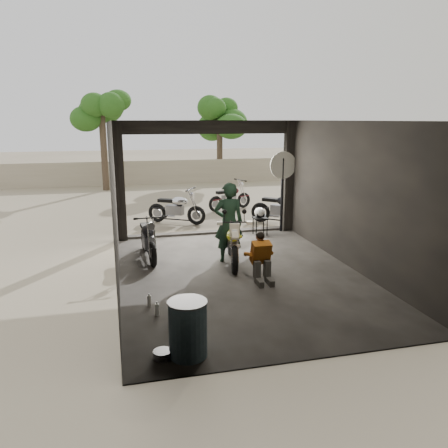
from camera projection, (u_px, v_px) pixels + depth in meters
name	position (u px, v px, depth m)	size (l,w,h in m)	color
ground	(240.00, 275.00, 9.29)	(80.00, 80.00, 0.00)	#7A6D56
garage	(234.00, 211.00, 9.51)	(7.00, 7.13, 3.20)	#2D2B28
boundary_wall	(167.00, 172.00, 22.38)	(18.00, 0.30, 1.20)	gray
tree_left	(101.00, 102.00, 19.49)	(2.20, 2.20, 5.60)	#382B1E
tree_right	(220.00, 113.00, 22.33)	(2.20, 2.20, 5.00)	#382B1E
main_bike	(233.00, 240.00, 9.83)	(0.70, 1.71, 1.14)	white
left_bike	(148.00, 236.00, 10.27)	(0.68, 1.65, 1.12)	black
outside_bike_a	(176.00, 206.00, 13.75)	(0.70, 1.69, 1.14)	black
outside_bike_b	(230.00, 195.00, 15.84)	(0.66, 1.60, 1.08)	#431016
outside_bike_c	(282.00, 206.00, 13.60)	(0.73, 1.78, 1.21)	black
rider	(229.00, 223.00, 9.95)	(0.68, 0.44, 1.86)	black
mechanic	(262.00, 260.00, 8.73)	(0.50, 0.68, 0.99)	#C96D1A
stool	(260.00, 220.00, 12.35)	(0.38, 0.38, 0.52)	black
helmet	(260.00, 212.00, 12.34)	(0.30, 0.31, 0.28)	white
oil_drum	(188.00, 330.00, 6.00)	(0.53, 0.53, 0.82)	slate
sign_post	(283.00, 178.00, 12.50)	(0.78, 0.08, 2.35)	black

